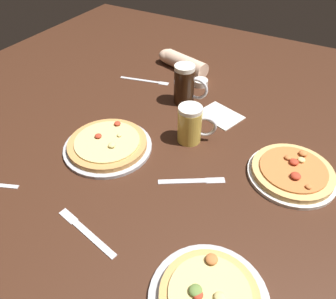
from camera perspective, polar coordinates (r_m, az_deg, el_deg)
The scene contains 12 objects.
ground_plane at distance 1.13m, azimuth 0.00°, elevation -1.34°, with size 2.40×2.40×0.03m, color #3D2114.
pizza_plate_near at distance 0.81m, azimuth 7.19°, elevation -24.20°, with size 0.28×0.28×0.05m.
pizza_plate_far at distance 1.11m, azimuth 20.92°, elevation -3.76°, with size 0.28×0.28×0.05m.
pizza_plate_side at distance 1.15m, azimuth -10.51°, elevation 0.82°, with size 0.31×0.31×0.05m.
beer_mug_dark at distance 1.14m, azimuth 4.01°, elevation 4.41°, with size 0.13×0.09×0.14m.
beer_mug_amber at distance 1.35m, azimuth 3.03°, elevation 11.23°, with size 0.14×0.08×0.17m.
ramekin_sauce at distance 1.51m, azimuth 5.71°, elevation 11.60°, with size 0.07×0.07×0.03m, color silver.
napkin_folded at distance 1.32m, azimuth 9.10°, elevation 5.98°, with size 0.16×0.12×0.01m, color silver.
fork_left at distance 1.54m, azimuth -3.97°, elevation 11.96°, with size 0.23×0.07×0.01m.
knife_right at distance 1.03m, azimuth 4.24°, elevation -5.46°, with size 0.19×0.13×0.01m.
knife_spare at distance 0.93m, azimuth -14.13°, elevation -13.78°, with size 0.23×0.07×0.01m.
diner_arm at distance 1.63m, azimuth 2.14°, elevation 15.15°, with size 0.28×0.14×0.07m.
Camera 1 is at (0.41, -0.73, 0.75)m, focal length 34.83 mm.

